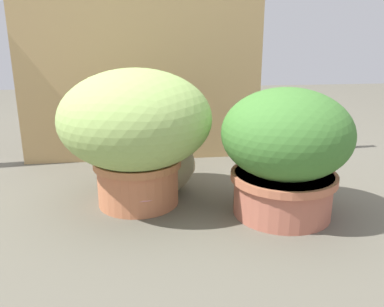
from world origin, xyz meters
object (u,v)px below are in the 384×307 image
(grass_planter, at_px, (136,128))
(mushroom_ornament_pink, at_px, (143,190))
(leafy_planter, at_px, (286,149))
(cat, at_px, (166,162))

(grass_planter, height_order, mushroom_ornament_pink, grass_planter)
(leafy_planter, relative_size, cat, 1.07)
(cat, distance_m, mushroom_ornament_pink, 0.18)
(leafy_planter, height_order, cat, leafy_planter)
(grass_planter, xyz_separation_m, cat, (0.10, 0.07, -0.15))
(grass_planter, relative_size, leafy_planter, 1.22)
(leafy_planter, xyz_separation_m, mushroom_ornament_pink, (-0.45, 0.06, -0.14))
(grass_planter, bearing_deg, mushroom_ornament_pink, -80.35)
(grass_planter, bearing_deg, cat, 33.71)
(mushroom_ornament_pink, bearing_deg, leafy_planter, -7.78)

